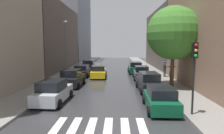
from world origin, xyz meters
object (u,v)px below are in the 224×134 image
taxi_midroad (99,72)px  traffic_light_right_corner (194,63)px  pedestrian_by_kerb (165,66)px  street_tree_right (173,33)px  parked_car_left_second (72,78)px  parked_car_right_second (149,82)px  pedestrian_near_tree (171,71)px  lamp_post_left (66,45)px  parked_car_left_nearest (53,92)px  parked_car_right_nearest (160,99)px  parked_car_right_third (141,73)px  parked_car_left_fourth (88,66)px  parked_car_left_third (82,71)px  parked_car_right_fourth (135,68)px

taxi_midroad → traffic_light_right_corner: (6.97, -14.39, 2.52)m
pedestrian_by_kerb → traffic_light_right_corner: size_ratio=0.46×
street_tree_right → traffic_light_right_corner: 8.58m
parked_car_left_second → parked_car_right_second: parked_car_left_second is taller
pedestrian_by_kerb → parked_car_left_second: bearing=29.4°
pedestrian_near_tree → lamp_post_left: (-12.32, 3.65, 2.71)m
parked_car_left_second → pedestrian_near_tree: bearing=-83.5°
parked_car_left_nearest → parked_car_right_nearest: bearing=-99.0°
parked_car_right_third → parked_car_left_fourth: bearing=44.0°
parked_car_right_nearest → taxi_midroad: (-5.33, 13.15, 0.03)m
parked_car_left_third → parked_car_right_third: size_ratio=1.10×
parked_car_right_nearest → traffic_light_right_corner: 3.28m
traffic_light_right_corner → lamp_post_left: size_ratio=0.60×
parked_car_left_second → lamp_post_left: 5.91m
parked_car_left_fourth → pedestrian_by_kerb: size_ratio=2.11×
parked_car_right_nearest → pedestrian_near_tree: 8.91m
parked_car_right_third → taxi_midroad: size_ratio=0.91×
traffic_light_right_corner → parked_car_right_nearest: bearing=143.0°
parked_car_right_second → lamp_post_left: size_ratio=0.65×
parked_car_right_third → traffic_light_right_corner: size_ratio=0.96×
taxi_midroad → traffic_light_right_corner: bearing=-156.1°
parked_car_left_fourth → parked_car_right_nearest: 22.06m
parked_car_right_third → pedestrian_by_kerb: 3.48m
parked_car_right_nearest → parked_car_right_third: size_ratio=0.99×
parked_car_left_nearest → traffic_light_right_corner: size_ratio=1.03×
parked_car_left_second → pedestrian_near_tree: (10.59, 0.83, 0.73)m
traffic_light_right_corner → pedestrian_by_kerb: bearing=83.1°
parked_car_left_nearest → parked_car_left_second: size_ratio=1.03×
parked_car_left_third → pedestrian_by_kerb: size_ratio=2.29×
parked_car_right_fourth → pedestrian_by_kerb: pedestrian_by_kerb is taller
parked_car_left_fourth → parked_car_right_fourth: 8.30m
taxi_midroad → pedestrian_near_tree: pedestrian_near_tree is taller
parked_car_left_nearest → parked_car_left_third: bearing=2.7°
parked_car_left_nearest → taxi_midroad: taxi_midroad is taller
parked_car_left_third → lamp_post_left: 4.45m
parked_car_right_third → street_tree_right: 7.31m
parked_car_left_third → taxi_midroad: size_ratio=1.00×
parked_car_right_fourth → taxi_midroad: size_ratio=1.04×
street_tree_right → parked_car_right_second: bearing=-148.7°
parked_car_left_fourth → lamp_post_left: bearing=166.7°
street_tree_right → parked_car_left_fourth: bearing=127.4°
parked_car_right_fourth → traffic_light_right_corner: size_ratio=1.10×
parked_car_right_third → parked_car_right_fourth: parked_car_right_fourth is taller
parked_car_left_fourth → taxi_midroad: taxi_midroad is taller
parked_car_left_second → parked_car_left_fourth: parked_car_left_fourth is taller
parked_car_right_third → parked_car_left_nearest: bearing=144.3°
parked_car_left_nearest → pedestrian_by_kerb: 16.04m
taxi_midroad → traffic_light_right_corner: 16.18m
pedestrian_near_tree → parked_car_right_nearest: bearing=-123.6°
pedestrian_near_tree → lamp_post_left: 13.13m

